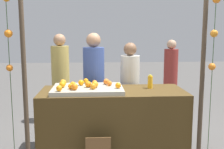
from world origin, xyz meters
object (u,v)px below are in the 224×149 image
(juice_bottle, at_px, (150,82))
(vendor_left, at_px, (94,89))
(stall_counter, at_px, (113,121))
(orange_0, at_px, (95,83))
(vendor_right, at_px, (130,93))
(orange_1, at_px, (63,83))

(juice_bottle, distance_m, vendor_left, 0.99)
(stall_counter, relative_size, orange_0, 27.52)
(stall_counter, relative_size, vendor_right, 1.30)
(stall_counter, height_order, orange_1, orange_1)
(stall_counter, relative_size, orange_1, 21.94)
(orange_1, relative_size, vendor_right, 0.06)
(juice_bottle, distance_m, vendor_right, 0.63)
(stall_counter, xyz_separation_m, vendor_left, (-0.26, 0.64, 0.34))
(vendor_right, bearing_deg, stall_counter, -117.38)
(vendor_right, bearing_deg, orange_0, -136.39)
(vendor_left, relative_size, vendor_right, 1.10)
(orange_0, distance_m, vendor_left, 0.60)
(juice_bottle, bearing_deg, vendor_left, 146.77)
(juice_bottle, bearing_deg, stall_counter, -169.14)
(stall_counter, relative_size, juice_bottle, 10.21)
(juice_bottle, relative_size, vendor_right, 0.13)
(juice_bottle, height_order, vendor_left, vendor_left)
(orange_1, height_order, juice_bottle, juice_bottle)
(stall_counter, xyz_separation_m, vendor_right, (0.32, 0.62, 0.27))
(orange_1, distance_m, vendor_left, 0.75)
(orange_0, distance_m, vendor_right, 0.84)
(stall_counter, height_order, orange_0, orange_0)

